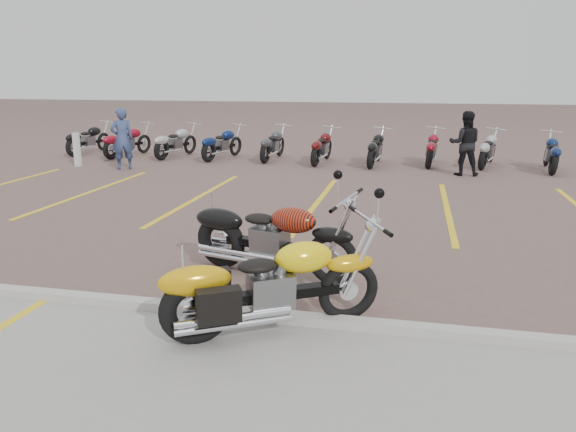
% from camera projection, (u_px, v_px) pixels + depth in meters
% --- Properties ---
extents(ground, '(100.00, 100.00, 0.00)m').
position_uv_depth(ground, '(271.00, 262.00, 8.25)').
color(ground, brown).
rests_on(ground, ground).
extents(curb, '(60.00, 0.18, 0.12)m').
position_uv_depth(curb, '(227.00, 312.00, 6.34)').
color(curb, '#ADAAA3').
rests_on(curb, ground).
extents(parking_stripes, '(38.00, 5.50, 0.01)m').
position_uv_depth(parking_stripes, '(317.00, 203.00, 12.03)').
color(parking_stripes, yellow).
rests_on(parking_stripes, ground).
extents(yellow_cruiser, '(2.14, 1.36, 0.99)m').
position_uv_depth(yellow_cruiser, '(269.00, 289.00, 5.86)').
color(yellow_cruiser, black).
rests_on(yellow_cruiser, ground).
extents(flame_cruiser, '(2.41, 0.78, 1.01)m').
position_uv_depth(flame_cruiser, '(271.00, 240.00, 7.57)').
color(flame_cruiser, black).
rests_on(flame_cruiser, ground).
extents(person_a, '(0.77, 0.72, 1.77)m').
position_uv_depth(person_a, '(122.00, 139.00, 16.17)').
color(person_a, navy).
rests_on(person_a, ground).
extents(person_b, '(0.85, 0.66, 1.74)m').
position_uv_depth(person_b, '(465.00, 143.00, 15.20)').
color(person_b, black).
rests_on(person_b, ground).
extents(bollard, '(0.17, 0.17, 1.00)m').
position_uv_depth(bollard, '(77.00, 150.00, 16.78)').
color(bollard, silver).
rests_on(bollard, ground).
extents(bg_bike_row, '(15.83, 2.08, 1.10)m').
position_uv_depth(bg_bike_row, '(297.00, 144.00, 17.78)').
color(bg_bike_row, black).
rests_on(bg_bike_row, ground).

